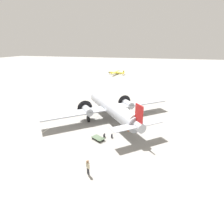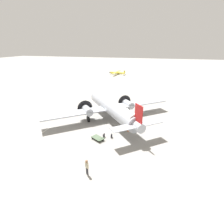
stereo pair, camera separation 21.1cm
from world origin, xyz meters
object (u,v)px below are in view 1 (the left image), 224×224
(suitcase_near_door, at_px, (104,136))
(traffic_cone, at_px, (129,130))
(airliner_main, at_px, (111,107))
(baggage_cart, at_px, (98,138))
(light_aircraft_distant, at_px, (116,73))
(suitcase_upright_spare, at_px, (112,136))
(crew_foreground, at_px, (88,166))

(suitcase_near_door, distance_m, traffic_cone, 4.27)
(airliner_main, xyz_separation_m, suitcase_near_door, (-6.61, -0.79, -2.15))
(baggage_cart, relative_size, traffic_cone, 4.59)
(baggage_cart, xyz_separation_m, traffic_cone, (3.78, -3.76, -0.06))
(airliner_main, height_order, traffic_cone, airliner_main)
(suitcase_near_door, distance_m, baggage_cart, 1.07)
(suitcase_near_door, distance_m, light_aircraft_distant, 56.91)
(baggage_cart, distance_m, traffic_cone, 5.33)
(suitcase_near_door, bearing_deg, suitcase_upright_spare, -78.18)
(crew_foreground, xyz_separation_m, baggage_cart, (7.03, 1.38, -0.81))
(airliner_main, distance_m, baggage_cart, 7.78)
(light_aircraft_distant, bearing_deg, traffic_cone, 111.07)
(crew_foreground, distance_m, suitcase_upright_spare, 8.17)
(suitcase_upright_spare, height_order, baggage_cart, suitcase_upright_spare)
(suitcase_near_door, height_order, traffic_cone, suitcase_near_door)
(airliner_main, relative_size, light_aircraft_distant, 1.97)
(baggage_cart, bearing_deg, traffic_cone, -105.26)
(crew_foreground, height_order, light_aircraft_distant, light_aircraft_distant)
(suitcase_upright_spare, distance_m, traffic_cone, 3.37)
(crew_foreground, xyz_separation_m, traffic_cone, (10.81, -2.38, -0.87))
(crew_foreground, bearing_deg, traffic_cone, -67.25)
(suitcase_near_door, distance_m, suitcase_upright_spare, 1.12)
(suitcase_upright_spare, bearing_deg, crew_foreground, 177.55)
(traffic_cone, bearing_deg, airliner_main, 46.57)
(airliner_main, xyz_separation_m, baggage_cart, (-7.48, -0.15, -2.15))
(suitcase_near_door, relative_size, suitcase_upright_spare, 1.00)
(crew_foreground, bearing_deg, airliner_main, -48.82)
(airliner_main, distance_m, crew_foreground, 14.65)
(suitcase_upright_spare, relative_size, baggage_cart, 0.27)
(crew_foreground, bearing_deg, light_aircraft_distant, -43.47)
(suitcase_near_door, height_order, light_aircraft_distant, light_aircraft_distant)
(crew_foreground, bearing_deg, suitcase_near_door, -49.46)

